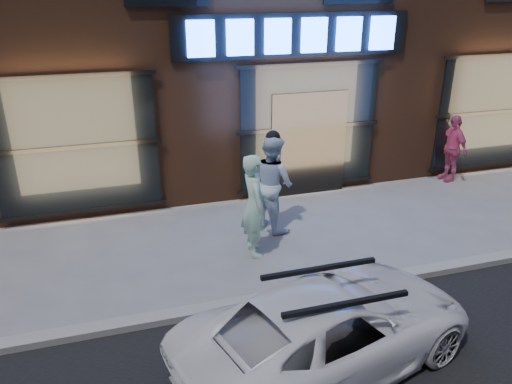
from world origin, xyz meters
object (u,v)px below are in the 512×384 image
man_bowtie (254,206)px  white_suv (329,326)px  man_cap (272,183)px  passerby (452,148)px

man_bowtie → white_suv: size_ratio=0.47×
man_bowtie → man_cap: (0.64, 0.91, 0.01)m
man_bowtie → passerby: (5.72, 2.14, -0.12)m
man_cap → passerby: (5.08, 1.23, -0.14)m
passerby → white_suv: passerby is taller
man_bowtie → man_cap: 1.11m
man_cap → passerby: 5.23m
man_cap → white_suv: 4.00m
man_cap → passerby: bearing=-97.9°
white_suv → passerby: bearing=-64.1°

